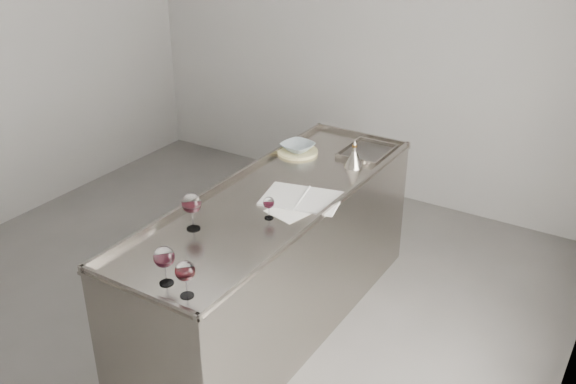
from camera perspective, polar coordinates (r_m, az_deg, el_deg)
The scene contains 11 objects.
room_shell at distance 3.79m, azimuth -10.10°, elevation 5.89°, with size 4.54×5.04×2.84m.
counter at distance 4.14m, azimuth -1.07°, elevation -6.22°, with size 0.77×2.42×0.97m.
wine_glass_left at distance 3.52m, azimuth -8.56°, elevation -1.08°, with size 0.11×0.11×0.22m.
wine_glass_middle at distance 3.08m, azimuth -10.95°, elevation -5.78°, with size 0.10×0.10×0.20m.
wine_glass_right at distance 2.98m, azimuth -9.13°, elevation -7.02°, with size 0.09×0.09×0.19m.
wine_glass_small at distance 3.62m, azimuth -1.73°, elevation -1.02°, with size 0.07×0.07×0.13m.
notebook at distance 3.87m, azimuth 1.25°, elevation -0.58°, with size 0.52×0.42×0.02m.
loose_paper_top at distance 3.76m, azimuth 0.70°, elevation -1.48°, with size 0.22×0.32×0.00m, color white.
trivet at distance 4.53m, azimuth 0.87°, elevation 3.61°, with size 0.29×0.29×0.02m, color beige.
ceramic_bowl at distance 4.51m, azimuth 0.87°, elevation 4.04°, with size 0.22×0.22×0.05m, color #8A9AA1.
wine_funnel at distance 4.31m, azimuth 5.89°, elevation 2.99°, with size 0.13×0.13×0.20m.
Camera 1 is at (2.41, -2.62, 2.69)m, focal length 40.00 mm.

